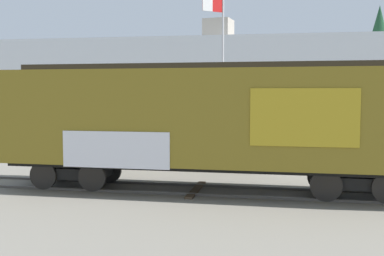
% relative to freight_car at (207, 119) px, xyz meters
% --- Properties ---
extents(ground_plane, '(260.00, 260.00, 0.00)m').
position_rel_freight_car_xyz_m(ground_plane, '(-0.80, 0.00, -2.33)').
color(ground_plane, slate).
extents(track, '(60.02, 3.45, 0.08)m').
position_rel_freight_car_xyz_m(track, '(-0.64, 0.02, -2.29)').
color(track, '#4C4742').
rests_on(track, ground_plane).
extents(freight_car, '(13.40, 3.28, 4.11)m').
position_rel_freight_car_xyz_m(freight_car, '(0.00, 0.00, 0.00)').
color(freight_car, olive).
rests_on(freight_car, ground_plane).
extents(flagpole, '(1.16, 0.94, 8.75)m').
position_rel_freight_car_xyz_m(flagpole, '(-0.95, 11.90, 3.15)').
color(flagpole, silver).
rests_on(flagpole, ground_plane).
extents(hillside, '(144.05, 34.59, 16.28)m').
position_rel_freight_car_xyz_m(hillside, '(-0.77, 69.18, 3.43)').
color(hillside, silver).
rests_on(hillside, ground_plane).
extents(parked_car_tan, '(4.28, 2.40, 1.60)m').
position_rel_freight_car_xyz_m(parked_car_tan, '(-4.98, 5.30, -1.51)').
color(parked_car_tan, '#9E8966').
rests_on(parked_car_tan, ground_plane).
extents(parked_car_silver, '(4.22, 2.32, 1.73)m').
position_rel_freight_car_xyz_m(parked_car_silver, '(-0.17, 4.75, -1.46)').
color(parked_car_silver, '#B7BABF').
rests_on(parked_car_silver, ground_plane).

